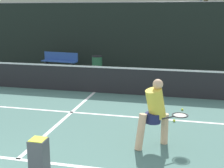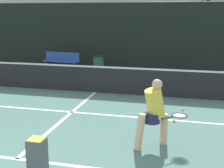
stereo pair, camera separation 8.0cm
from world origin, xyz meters
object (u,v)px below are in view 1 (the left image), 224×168
at_px(courtside_bench, 60,60).
at_px(parked_car, 102,49).
at_px(player_practicing, 155,111).
at_px(ball_hopper, 39,157).
at_px(trash_bin, 97,64).

xyz_separation_m(courtside_bench, parked_car, (1.01, 4.09, 0.10)).
height_order(player_practicing, parked_car, player_practicing).
distance_m(ball_hopper, courtside_bench, 10.15).
bearing_deg(parked_car, trash_bin, -77.89).
height_order(player_practicing, courtside_bench, player_practicing).
bearing_deg(parked_car, ball_hopper, -79.36).
relative_size(player_practicing, trash_bin, 1.83).
xyz_separation_m(ball_hopper, courtside_bench, (-3.57, 9.50, 0.10)).
distance_m(ball_hopper, parked_car, 13.83).
xyz_separation_m(player_practicing, parked_car, (-4.35, 11.84, -0.20)).
distance_m(player_practicing, courtside_bench, 9.43).
bearing_deg(courtside_bench, player_practicing, -48.63).
bearing_deg(courtside_bench, ball_hopper, -62.71).
bearing_deg(trash_bin, ball_hopper, -80.05).
bearing_deg(ball_hopper, parked_car, 100.64).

